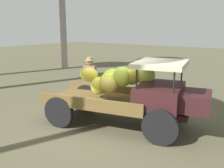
{
  "coord_description": "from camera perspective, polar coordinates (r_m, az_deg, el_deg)",
  "views": [
    {
      "loc": [
        4.02,
        -5.13,
        2.71
      ],
      "look_at": [
        -0.01,
        0.3,
        1.17
      ],
      "focal_mm": 39.83,
      "sensor_mm": 36.0,
      "label": 1
    }
  ],
  "objects": [
    {
      "name": "farmer",
      "position": [
        8.58,
        -5.05,
        1.21
      ],
      "size": [
        0.56,
        0.53,
        1.73
      ],
      "rotation": [
        0.0,
        0.0,
        -1.17
      ],
      "color": "olive",
      "rests_on": "ground"
    },
    {
      "name": "ground_plane",
      "position": [
        7.05,
        -1.41,
        -9.75
      ],
      "size": [
        60.0,
        60.0,
        0.0
      ],
      "primitive_type": "plane",
      "color": "brown"
    },
    {
      "name": "truck",
      "position": [
        6.81,
        4.63,
        -1.81
      ],
      "size": [
        4.65,
        2.59,
        1.87
      ],
      "rotation": [
        0.0,
        0.0,
        0.24
      ],
      "color": "#36171A",
      "rests_on": "ground"
    }
  ]
}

